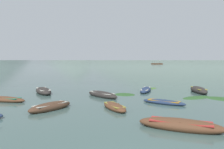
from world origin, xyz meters
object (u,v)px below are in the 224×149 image
(rowboat_6, at_px, (51,107))
(rowboat_9, at_px, (4,99))
(rowboat_4, at_px, (114,107))
(rowboat_7, at_px, (43,91))
(rowboat_11, at_px, (199,90))
(rowboat_1, at_px, (180,125))
(rowboat_3, at_px, (146,90))
(ferry_0, at_px, (157,64))
(rowboat_2, at_px, (164,102))
(rowboat_0, at_px, (102,95))

(rowboat_6, distance_m, rowboat_9, 5.98)
(rowboat_4, xyz_separation_m, rowboat_7, (-6.76, 8.52, 0.06))
(rowboat_4, distance_m, rowboat_11, 12.63)
(rowboat_1, xyz_separation_m, rowboat_4, (-2.84, 4.99, -0.05))
(rowboat_3, distance_m, ferry_0, 142.05)
(rowboat_1, xyz_separation_m, rowboat_2, (1.55, 6.30, -0.08))
(rowboat_9, bearing_deg, rowboat_1, -37.03)
(rowboat_0, xyz_separation_m, rowboat_1, (3.30, -10.34, 0.01))
(rowboat_1, distance_m, rowboat_11, 14.12)
(rowboat_2, height_order, rowboat_7, rowboat_7)
(rowboat_6, distance_m, rowboat_11, 16.66)
(rowboat_0, relative_size, ferry_0, 0.45)
(rowboat_3, distance_m, rowboat_4, 9.70)
(rowboat_3, bearing_deg, rowboat_6, -140.73)
(rowboat_7, distance_m, rowboat_11, 17.52)
(rowboat_0, xyz_separation_m, ferry_0, (54.50, 136.30, 0.23))
(rowboat_1, xyz_separation_m, rowboat_7, (-9.60, 13.51, 0.01))
(rowboat_1, relative_size, rowboat_4, 1.33)
(rowboat_6, xyz_separation_m, ferry_0, (58.78, 141.20, 0.23))
(rowboat_7, distance_m, rowboat_9, 5.03)
(rowboat_0, bearing_deg, rowboat_11, 7.20)
(rowboat_4, distance_m, ferry_0, 151.61)
(rowboat_3, xyz_separation_m, rowboat_11, (5.74, -1.60, 0.08))
(rowboat_6, distance_m, ferry_0, 152.95)
(rowboat_7, xyz_separation_m, ferry_0, (60.80, 133.13, 0.21))
(rowboat_1, xyz_separation_m, ferry_0, (51.20, 146.64, 0.22))
(rowboat_4, bearing_deg, rowboat_2, 16.57)
(rowboat_9, distance_m, rowboat_11, 20.21)
(rowboat_7, bearing_deg, ferry_0, 65.46)
(rowboat_2, distance_m, rowboat_6, 9.18)
(rowboat_4, bearing_deg, ferry_0, 69.12)
(rowboat_0, relative_size, rowboat_7, 0.92)
(rowboat_9, bearing_deg, rowboat_6, -39.20)
(rowboat_1, distance_m, rowboat_4, 5.74)
(rowboat_7, relative_size, rowboat_9, 1.03)
(rowboat_2, bearing_deg, rowboat_11, 40.94)
(rowboat_6, relative_size, rowboat_9, 0.78)
(rowboat_2, bearing_deg, rowboat_6, -174.62)
(rowboat_6, relative_size, ferry_0, 0.37)
(rowboat_2, xyz_separation_m, rowboat_11, (6.28, 5.45, 0.11))
(rowboat_0, distance_m, ferry_0, 146.79)
(rowboat_4, bearing_deg, rowboat_11, 32.33)
(rowboat_3, xyz_separation_m, rowboat_9, (-14.31, -4.13, 0.01))
(rowboat_0, distance_m, rowboat_1, 10.85)
(rowboat_1, height_order, rowboat_2, rowboat_1)
(rowboat_4, distance_m, rowboat_9, 10.29)
(rowboat_0, distance_m, rowboat_7, 7.05)
(rowboat_1, height_order, ferry_0, ferry_0)
(rowboat_0, distance_m, rowboat_2, 6.31)
(rowboat_1, relative_size, ferry_0, 0.49)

